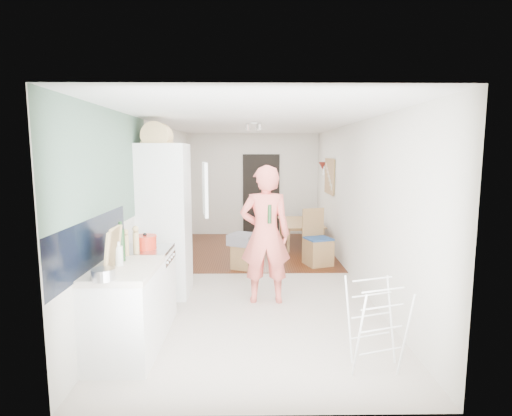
{
  "coord_description": "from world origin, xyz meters",
  "views": [
    {
      "loc": [
        -0.05,
        -6.35,
        2.01
      ],
      "look_at": [
        0.03,
        0.2,
        1.12
      ],
      "focal_mm": 28.0,
      "sensor_mm": 36.0,
      "label": 1
    }
  ],
  "objects_px": {
    "drying_rack": "(376,326)",
    "dining_chair": "(318,238)",
    "dining_table": "(301,235)",
    "stool": "(243,257)",
    "person": "(265,222)"
  },
  "relations": [
    {
      "from": "drying_rack",
      "to": "dining_chair",
      "type": "bearing_deg",
      "value": 71.38
    },
    {
      "from": "dining_table",
      "to": "drying_rack",
      "type": "bearing_deg",
      "value": 178.6
    },
    {
      "from": "stool",
      "to": "drying_rack",
      "type": "xyz_separation_m",
      "value": [
        1.3,
        -3.31,
        0.21
      ]
    },
    {
      "from": "person",
      "to": "dining_table",
      "type": "relative_size",
      "value": 1.7
    },
    {
      "from": "person",
      "to": "dining_table",
      "type": "xyz_separation_m",
      "value": [
        0.92,
        3.33,
        -0.87
      ]
    },
    {
      "from": "dining_table",
      "to": "drying_rack",
      "type": "relative_size",
      "value": 1.53
    },
    {
      "from": "dining_table",
      "to": "dining_chair",
      "type": "height_order",
      "value": "dining_chair"
    },
    {
      "from": "drying_rack",
      "to": "dining_table",
      "type": "bearing_deg",
      "value": 72.78
    },
    {
      "from": "dining_chair",
      "to": "stool",
      "type": "distance_m",
      "value": 1.4
    },
    {
      "from": "dining_table",
      "to": "dining_chair",
      "type": "relative_size",
      "value": 1.27
    },
    {
      "from": "dining_chair",
      "to": "stool",
      "type": "xyz_separation_m",
      "value": [
        -1.36,
        -0.21,
        -0.29
      ]
    },
    {
      "from": "dining_table",
      "to": "stool",
      "type": "distance_m",
      "value": 2.18
    },
    {
      "from": "stool",
      "to": "person",
      "type": "bearing_deg",
      "value": -77.79
    },
    {
      "from": "dining_table",
      "to": "drying_rack",
      "type": "distance_m",
      "value": 5.1
    },
    {
      "from": "stool",
      "to": "drying_rack",
      "type": "height_order",
      "value": "drying_rack"
    }
  ]
}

